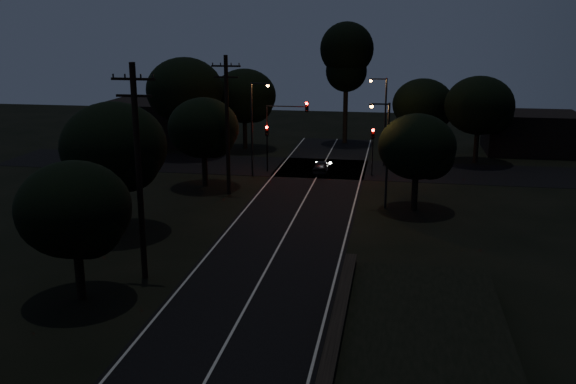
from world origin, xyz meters
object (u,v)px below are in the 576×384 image
(utility_pole_mid, at_px, (139,170))
(streetlight_b, at_px, (383,116))
(tall_pine, at_px, (347,56))
(car, at_px, (322,167))
(utility_pole_far, at_px, (227,123))
(signal_mast, at_px, (286,123))
(signal_left, at_px, (267,140))
(signal_right, at_px, (373,143))
(streetlight_c, at_px, (385,148))
(streetlight_a, at_px, (254,123))

(utility_pole_mid, xyz_separation_m, streetlight_b, (11.31, 29.00, -1.10))
(tall_pine, relative_size, car, 3.80)
(utility_pole_far, bearing_deg, utility_pole_mid, -90.00)
(tall_pine, xyz_separation_m, signal_mast, (-3.91, -15.01, -4.95))
(tall_pine, bearing_deg, utility_pole_far, -106.93)
(signal_left, distance_m, signal_right, 9.20)
(utility_pole_far, distance_m, streetlight_b, 16.51)
(signal_mast, xyz_separation_m, streetlight_c, (8.74, -9.99, 0.01))
(signal_left, bearing_deg, streetlight_a, -109.59)
(signal_left, relative_size, streetlight_a, 0.51)
(signal_left, relative_size, signal_mast, 0.66)
(utility_pole_far, height_order, streetlight_b, utility_pole_far)
(streetlight_c, bearing_deg, streetlight_a, 144.31)
(signal_mast, height_order, streetlight_c, streetlight_c)
(tall_pine, xyz_separation_m, streetlight_b, (4.31, -11.00, -4.65))
(streetlight_c, bearing_deg, utility_pole_far, 170.40)
(streetlight_b, bearing_deg, signal_right, -100.00)
(signal_mast, bearing_deg, signal_left, -179.87)
(utility_pole_far, distance_m, car, 11.27)
(signal_mast, height_order, car, signal_mast)
(signal_left, xyz_separation_m, streetlight_c, (10.43, -9.99, 1.51))
(signal_mast, bearing_deg, utility_pole_far, -111.11)
(tall_pine, distance_m, streetlight_c, 25.94)
(streetlight_a, distance_m, streetlight_b, 12.19)
(car, bearing_deg, signal_mast, 0.41)
(streetlight_b, bearing_deg, streetlight_a, -150.52)
(signal_right, bearing_deg, tall_pine, 103.49)
(signal_left, height_order, streetlight_c, streetlight_c)
(tall_pine, distance_m, signal_mast, 16.28)
(utility_pole_far, relative_size, car, 3.09)
(utility_pole_mid, xyz_separation_m, streetlight_a, (0.69, 23.00, -1.10))
(utility_pole_far, bearing_deg, tall_pine, 73.07)
(signal_left, bearing_deg, signal_mast, 0.13)
(signal_mast, distance_m, streetlight_a, 3.13)
(tall_pine, relative_size, signal_right, 3.14)
(signal_left, xyz_separation_m, signal_right, (9.20, 0.00, 0.00))
(tall_pine, height_order, signal_right, tall_pine)
(streetlight_c, bearing_deg, utility_pole_mid, -128.26)
(utility_pole_mid, height_order, utility_pole_far, utility_pole_mid)
(signal_right, bearing_deg, streetlight_a, -168.66)
(signal_right, height_order, streetlight_b, streetlight_b)
(car, bearing_deg, utility_pole_mid, 76.07)
(signal_right, distance_m, streetlight_b, 4.45)
(signal_right, bearing_deg, car, 179.70)
(streetlight_a, relative_size, car, 2.36)
(car, bearing_deg, streetlight_c, 119.27)
(utility_pole_mid, xyz_separation_m, signal_right, (10.60, 24.99, -2.90))
(signal_mast, bearing_deg, streetlight_b, 25.99)
(utility_pole_mid, xyz_separation_m, tall_pine, (7.00, 40.00, 3.55))
(streetlight_c, distance_m, car, 12.07)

